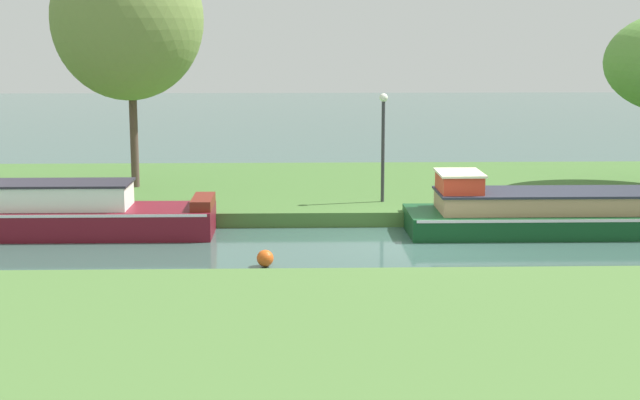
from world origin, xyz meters
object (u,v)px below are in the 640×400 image
(forest_barge, at_px, (567,213))
(lamp_post, at_px, (383,134))
(willow_tree_left, at_px, (128,19))
(maroon_narrowboat, at_px, (56,212))
(channel_buoy, at_px, (265,258))

(forest_barge, height_order, lamp_post, lamp_post)
(willow_tree_left, xyz_separation_m, lamp_post, (7.52, -2.45, -3.25))
(willow_tree_left, height_order, lamp_post, willow_tree_left)
(lamp_post, bearing_deg, willow_tree_left, 161.97)
(maroon_narrowboat, height_order, lamp_post, lamp_post)
(forest_barge, bearing_deg, willow_tree_left, 157.77)
(willow_tree_left, bearing_deg, maroon_narrowboat, -103.16)
(forest_barge, xyz_separation_m, channel_buoy, (-7.81, -3.45, -0.34))
(willow_tree_left, distance_m, lamp_post, 8.55)
(forest_barge, height_order, willow_tree_left, willow_tree_left)
(maroon_narrowboat, distance_m, lamp_post, 9.20)
(channel_buoy, bearing_deg, willow_tree_left, 117.23)
(willow_tree_left, height_order, channel_buoy, willow_tree_left)
(lamp_post, distance_m, channel_buoy, 7.10)
(maroon_narrowboat, bearing_deg, willow_tree_left, 76.84)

